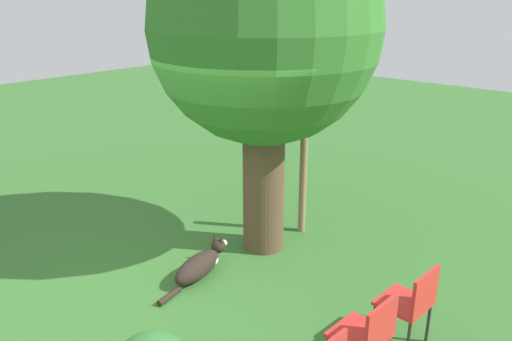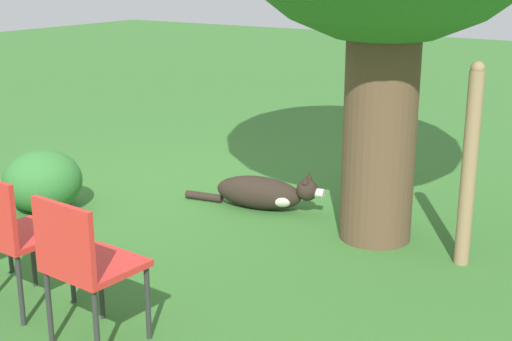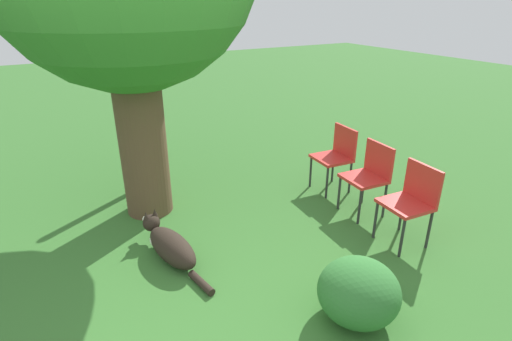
# 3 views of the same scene
# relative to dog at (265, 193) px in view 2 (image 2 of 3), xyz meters

# --- Properties ---
(ground_plane) EXTENTS (30.00, 30.00, 0.00)m
(ground_plane) POSITION_rel_dog_xyz_m (0.00, -0.32, -0.14)
(ground_plane) COLOR #38702D
(dog) EXTENTS (0.41, 1.25, 0.36)m
(dog) POSITION_rel_dog_xyz_m (0.00, 0.00, 0.00)
(dog) COLOR #2D231C
(dog) RESTS_ON ground_plane
(fence_post) EXTENTS (0.10, 0.10, 1.39)m
(fence_post) POSITION_rel_dog_xyz_m (0.21, 1.74, 0.56)
(fence_post) COLOR #937551
(fence_post) RESTS_ON ground_plane
(red_chair_1) EXTENTS (0.45, 0.47, 0.84)m
(red_chair_1) POSITION_rel_dog_xyz_m (2.32, -0.25, 0.36)
(red_chair_1) COLOR red
(red_chair_1) RESTS_ON ground_plane
(red_chair_2) EXTENTS (0.45, 0.47, 0.84)m
(red_chair_2) POSITION_rel_dog_xyz_m (2.40, 0.42, 0.36)
(red_chair_2) COLOR red
(red_chair_2) RESTS_ON ground_plane
(low_shrub) EXTENTS (0.64, 0.64, 0.51)m
(low_shrub) POSITION_rel_dog_xyz_m (1.04, -1.52, 0.12)
(low_shrub) COLOR #337533
(low_shrub) RESTS_ON ground_plane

